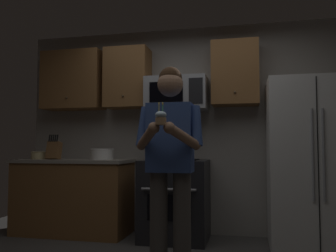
% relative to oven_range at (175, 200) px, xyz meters
% --- Properties ---
extents(wall_back, '(4.40, 0.10, 2.60)m').
position_rel_oven_range_xyz_m(wall_back, '(0.15, 0.39, 0.84)').
color(wall_back, gray).
rests_on(wall_back, ground).
extents(oven_range, '(0.76, 0.70, 0.93)m').
position_rel_oven_range_xyz_m(oven_range, '(0.00, 0.00, 0.00)').
color(oven_range, black).
rests_on(oven_range, ground).
extents(microwave, '(0.74, 0.41, 0.40)m').
position_rel_oven_range_xyz_m(microwave, '(0.00, 0.12, 1.26)').
color(microwave, '#9EA0A5').
extents(refrigerator, '(0.90, 0.75, 1.80)m').
position_rel_oven_range_xyz_m(refrigerator, '(1.50, -0.04, 0.44)').
color(refrigerator, white).
rests_on(refrigerator, ground).
extents(cabinet_row_upper, '(2.78, 0.36, 0.76)m').
position_rel_oven_range_xyz_m(cabinet_row_upper, '(-0.57, 0.17, 1.49)').
color(cabinet_row_upper, brown).
extents(counter_left, '(1.44, 0.66, 0.92)m').
position_rel_oven_range_xyz_m(counter_left, '(-1.30, 0.02, 0.00)').
color(counter_left, brown).
rests_on(counter_left, ground).
extents(knife_block, '(0.16, 0.15, 0.32)m').
position_rel_oven_range_xyz_m(knife_block, '(-1.55, -0.03, 0.57)').
color(knife_block, brown).
rests_on(knife_block, counter_left).
extents(bowl_large_white, '(0.29, 0.29, 0.13)m').
position_rel_oven_range_xyz_m(bowl_large_white, '(-0.94, 0.07, 0.53)').
color(bowl_large_white, white).
rests_on(bowl_large_white, counter_left).
extents(bowl_small_colored, '(0.21, 0.21, 0.10)m').
position_rel_oven_range_xyz_m(bowl_small_colored, '(-1.79, 0.03, 0.51)').
color(bowl_small_colored, beige).
rests_on(bowl_small_colored, counter_left).
extents(person, '(0.60, 0.48, 1.76)m').
position_rel_oven_range_xyz_m(person, '(0.19, -1.16, 0.53)').
color(person, '#4C4742').
rests_on(person, ground).
extents(cupcake, '(0.09, 0.09, 0.17)m').
position_rel_oven_range_xyz_m(cupcake, '(0.19, -1.49, 0.83)').
color(cupcake, '#A87F56').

